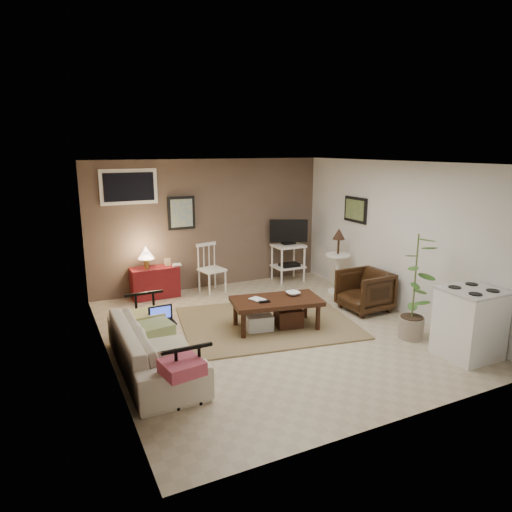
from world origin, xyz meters
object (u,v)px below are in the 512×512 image
red_console (154,280)px  stove (470,323)px  armchair (365,289)px  side_table (338,253)px  potted_plant (415,283)px  sofa (154,339)px  coffee_table (276,311)px  spindle_chair (212,270)px  tv_stand (289,249)px

red_console → stove: (3.03, -4.06, 0.12)m
red_console → armchair: red_console is taller
side_table → potted_plant: 2.19m
side_table → stove: 2.92m
sofa → red_console: (0.65, 2.69, -0.06)m
coffee_table → spindle_chair: (-0.22, 2.07, 0.15)m
red_console → tv_stand: tv_stand is taller
spindle_chair → coffee_table: bearing=-83.9°
side_table → stove: side_table is taller
tv_stand → armchair: (0.28, -2.02, -0.29)m
side_table → tv_stand: bearing=113.3°
coffee_table → sofa: 1.96m
armchair → stove: stove is taller
coffee_table → potted_plant: potted_plant is taller
spindle_chair → potted_plant: 3.66m
coffee_table → red_console: (-1.25, 2.21, 0.06)m
coffee_table → armchair: size_ratio=1.89×
side_table → stove: size_ratio=1.33×
spindle_chair → side_table: size_ratio=0.75×
red_console → tv_stand: bearing=-2.7°
red_console → potted_plant: size_ratio=0.63×
sofa → stove: size_ratio=2.22×
potted_plant → stove: bearing=-72.7°
spindle_chair → red_console: bearing=172.4°
potted_plant → armchair: bearing=83.9°
tv_stand → sofa: bearing=-142.1°
red_console → potted_plant: 4.37m
spindle_chair → potted_plant: bearing=-60.9°
side_table → stove: bearing=-91.3°
coffee_table → tv_stand: size_ratio=1.12×
coffee_table → armchair: 1.68m
coffee_table → side_table: bearing=29.8°
sofa → side_table: 4.06m
coffee_table → potted_plant: bearing=-35.6°
stove → side_table: bearing=88.7°
spindle_chair → tv_stand: (1.62, 0.01, 0.23)m
armchair → side_table: bearing=169.0°
spindle_chair → potted_plant: size_ratio=0.60×
spindle_chair → stove: 4.40m
red_console → sofa: bearing=-103.6°
tv_stand → armchair: tv_stand is taller
side_table → sofa: bearing=-157.6°
side_table → potted_plant: potted_plant is taller
sofa → armchair: (3.58, 0.55, -0.03)m
red_console → potted_plant: (2.80, -3.32, 0.47)m
tv_stand → stove: size_ratio=1.37×
potted_plant → stove: 0.85m
spindle_chair → tv_stand: size_ratio=0.73×
sofa → side_table: side_table is taller
sofa → armchair: size_ratio=2.74×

